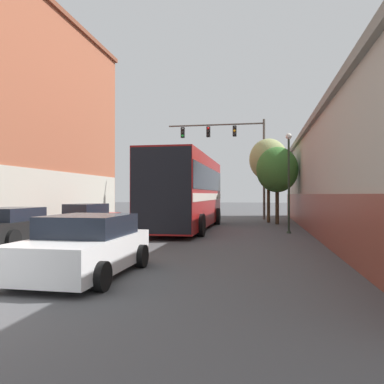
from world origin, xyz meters
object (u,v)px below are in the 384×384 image
traffic_signal_gantry (233,146)px  street_tree_near (268,160)px  parked_car_left_near (12,226)px  street_lamp (289,178)px  hatchback_foreground (85,247)px  parked_car_left_mid (157,207)px  parked_car_left_far (88,216)px  bus (186,189)px  street_tree_far (277,170)px

traffic_signal_gantry → street_tree_near: traffic_signal_gantry is taller
parked_car_left_near → street_lamp: bearing=-59.6°
hatchback_foreground → street_lamp: street_lamp is taller
parked_car_left_mid → parked_car_left_far: 14.24m
parked_car_left_far → street_lamp: (10.83, -1.12, 1.98)m
bus → parked_car_left_far: bus is taller
bus → parked_car_left_far: size_ratio=2.35×
hatchback_foreground → parked_car_left_mid: hatchback_foreground is taller
traffic_signal_gantry → street_lamp: 10.72m
parked_car_left_mid → street_lamp: 18.92m
traffic_signal_gantry → street_tree_near: 4.18m
hatchback_foreground → traffic_signal_gantry: 20.84m
parked_car_left_near → bus: bearing=-35.7°
street_tree_near → hatchback_foreground: bearing=-104.6°
bus → hatchback_foreground: bearing=179.4°
hatchback_foreground → street_tree_near: (4.46, 17.13, 3.47)m
parked_car_left_near → parked_car_left_mid: size_ratio=0.92×
hatchback_foreground → parked_car_left_far: 12.79m
bus → traffic_signal_gantry: (1.88, 8.67, 3.34)m
bus → hatchback_foreground: 11.60m
hatchback_foreground → parked_car_left_near: (-5.14, 4.49, 0.01)m
hatchback_foreground → parked_car_left_near: size_ratio=0.93×
street_tree_far → parked_car_left_far: bearing=-158.1°
parked_car_left_near → traffic_signal_gantry: 17.87m
bus → parked_car_left_mid: bus is taller
traffic_signal_gantry → street_lamp: (3.34, -9.78, -2.84)m
parked_car_left_mid → bus: bearing=-152.9°
parked_car_left_near → street_tree_near: bearing=-36.4°
bus → parked_car_left_far: (-5.61, 0.01, -1.49)m
traffic_signal_gantry → street_tree_far: traffic_signal_gantry is taller
hatchback_foreground → traffic_signal_gantry: (1.94, 20.18, 4.80)m
parked_car_left_mid → street_lamp: bearing=-139.2°
bus → street_lamp: street_lamp is taller
bus → parked_car_left_far: 5.81m
parked_car_left_mid → parked_car_left_far: bearing=-174.3°
hatchback_foreground → parked_car_left_far: bearing=26.1°
parked_car_left_mid → street_lamp: street_lamp is taller
street_lamp → street_tree_near: size_ratio=0.86×
parked_car_left_mid → street_tree_near: bearing=-125.2°
street_tree_far → street_tree_near: bearing=109.8°
bus → parked_car_left_near: size_ratio=2.57×
parked_car_left_near → traffic_signal_gantry: (7.08, 15.69, 4.80)m
bus → hatchback_foreground: bus is taller
parked_car_left_far → traffic_signal_gantry: (7.49, 8.66, 4.83)m
bus → parked_car_left_far: bearing=89.6°
parked_car_left_mid → street_tree_far: size_ratio=0.94×
street_lamp → parked_car_left_near: bearing=-150.4°
parked_car_left_far → street_tree_near: bearing=-53.2°
parked_car_left_near → parked_car_left_mid: parked_car_left_near is taller
street_lamp → street_tree_near: (-0.81, 6.73, 1.51)m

